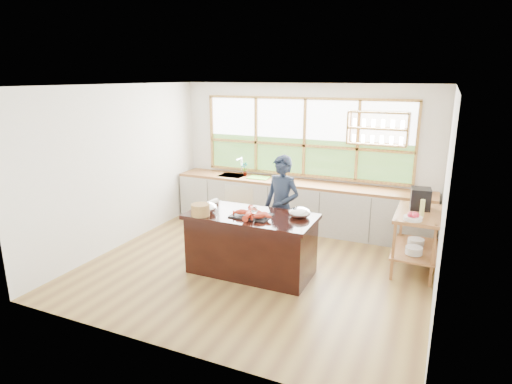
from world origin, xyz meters
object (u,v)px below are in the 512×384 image
Objects in this scene: island at (251,244)px; cook at (282,208)px; espresso_machine at (421,199)px; wicker_basket at (201,210)px.

cook is (0.21, 0.70, 0.38)m from island.
espresso_machine is at bearing 30.35° from island.
cook is 5.24× the size of espresso_machine.
island is 0.89m from wicker_basket.
island is 5.83× the size of espresso_machine.
island is 6.98× the size of wicker_basket.
cook reaches higher than island.
espresso_machine is 1.20× the size of wicker_basket.
espresso_machine reaches higher than wicker_basket.
espresso_machine is (1.98, 0.58, 0.23)m from cook.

